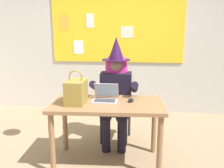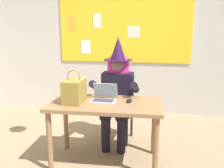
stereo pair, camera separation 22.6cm
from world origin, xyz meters
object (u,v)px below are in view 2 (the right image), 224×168
(desk_main, at_px, (105,111))
(laptop, at_px, (104,97))
(handbag, at_px, (74,91))
(person_costumed, at_px, (117,86))
(chair_at_desk, at_px, (119,104))
(computer_mouse, at_px, (129,101))

(desk_main, xyz_separation_m, laptop, (-0.03, 0.08, 0.15))
(laptop, relative_size, handbag, 0.76)
(person_costumed, bearing_deg, chair_at_desk, 176.08)
(handbag, bearing_deg, desk_main, 10.50)
(laptop, bearing_deg, desk_main, -68.46)
(desk_main, xyz_separation_m, person_costumed, (0.03, 0.57, 0.16))
(computer_mouse, bearing_deg, handbag, -158.82)
(person_costumed, bearing_deg, laptop, -9.95)
(chair_at_desk, relative_size, person_costumed, 0.62)
(chair_at_desk, bearing_deg, computer_mouse, 24.17)
(computer_mouse, height_order, handbag, handbag)
(computer_mouse, distance_m, handbag, 0.63)
(desk_main, bearing_deg, chair_at_desk, 86.82)
(laptop, distance_m, computer_mouse, 0.30)
(desk_main, height_order, computer_mouse, computer_mouse)
(desk_main, relative_size, handbag, 3.43)
(chair_at_desk, bearing_deg, desk_main, 1.14)
(desk_main, relative_size, laptop, 4.53)
(handbag, bearing_deg, person_costumed, 59.62)
(desk_main, height_order, laptop, laptop)
(person_costumed, xyz_separation_m, laptop, (-0.07, -0.49, -0.01))
(laptop, distance_m, handbag, 0.35)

